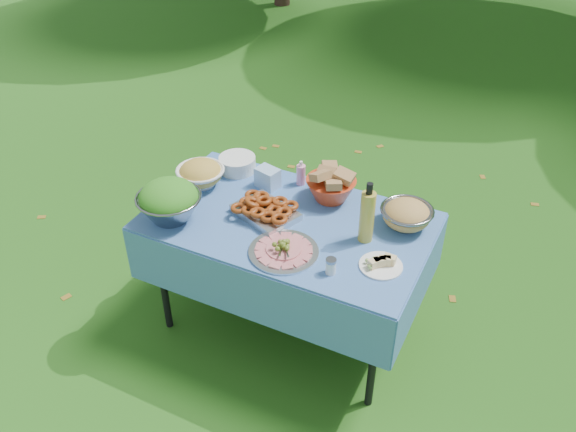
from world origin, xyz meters
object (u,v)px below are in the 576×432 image
Objects in this scene: bread_bowl at (331,184)px; pasta_bowl_steel at (407,214)px; charcuterie_platter at (284,246)px; salad_bowl at (169,201)px; plate_stack at (237,164)px; oil_bottle at (367,212)px; picnic_table at (288,275)px.

bread_bowl is 1.03× the size of pasta_bowl_steel.
bread_bowl is 0.53m from charcuterie_platter.
salad_bowl reaches higher than plate_stack.
oil_bottle is (0.30, -0.26, 0.07)m from bread_bowl.
bread_bowl is at bearing 67.27° from picnic_table.
pasta_bowl_steel is (1.04, -0.09, 0.03)m from plate_stack.
bread_bowl is at bearing 38.60° from salad_bowl.
bread_bowl is 0.80× the size of charcuterie_platter.
bread_bowl is (0.60, -0.03, 0.05)m from plate_stack.
plate_stack is 0.62× the size of charcuterie_platter.
bread_bowl reaches higher than plate_stack.
plate_stack is at bearing 175.09° from pasta_bowl_steel.
plate_stack is 0.95m from oil_bottle.
salad_bowl is at bearing -163.88° from oil_bottle.
oil_bottle is (-0.15, -0.20, 0.09)m from pasta_bowl_steel.
picnic_table is 4.42× the size of oil_bottle.
charcuterie_platter is (-0.02, -0.53, -0.05)m from bread_bowl.
bread_bowl is 0.45m from pasta_bowl_steel.
salad_bowl is (-0.55, -0.25, 0.49)m from picnic_table.
salad_bowl is at bearing -141.40° from bread_bowl.
picnic_table is 0.50m from charcuterie_platter.
bread_bowl reaches higher than picnic_table.
picnic_table is at bearing -33.05° from plate_stack.
plate_stack is 0.78× the size of bread_bowl.
pasta_bowl_steel is at bearing 45.47° from charcuterie_platter.
salad_bowl reaches higher than pasta_bowl_steel.
charcuterie_platter is 1.04× the size of oil_bottle.
salad_bowl is 0.97× the size of charcuterie_platter.
pasta_bowl_steel is at bearing 21.82° from picnic_table.
pasta_bowl_steel is 0.80× the size of oil_bottle.
oil_bottle is at bearing -40.97° from bread_bowl.
bread_bowl is at bearing -2.90° from plate_stack.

